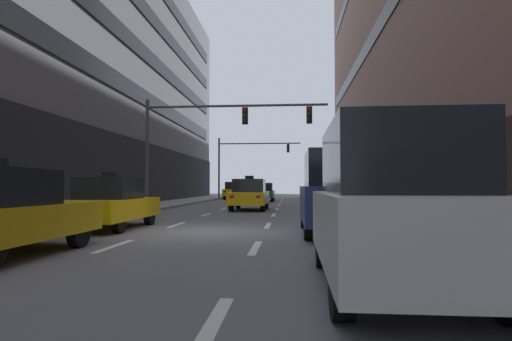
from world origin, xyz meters
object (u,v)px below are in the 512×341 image
object	(u,v)px
taxi_driving_1	(235,191)
traffic_signal_0	(213,128)
taxi_driving_3	(111,204)
car_parked_1	(337,193)
traffic_signal_1	(244,157)
car_driving_0	(264,192)
taxi_driving_2	(250,195)
car_parked_0	(392,206)

from	to	relation	value
taxi_driving_1	traffic_signal_0	bearing A→B (deg)	-85.53
taxi_driving_3	car_parked_1	distance (m)	6.83
traffic_signal_0	traffic_signal_1	xyz separation A→B (m)	(-0.82, 21.79, 0.10)
car_parked_1	traffic_signal_0	xyz separation A→B (m)	(-5.20, 9.15, 3.12)
car_driving_0	taxi_driving_2	world-z (taller)	taxi_driving_2
car_driving_0	car_parked_0	world-z (taller)	car_parked_0
car_parked_1	traffic_signal_1	world-z (taller)	traffic_signal_1
car_driving_0	taxi_driving_1	world-z (taller)	taxi_driving_1
car_parked_0	car_parked_1	bearing A→B (deg)	90.00
car_driving_0	traffic_signal_1	xyz separation A→B (m)	(-2.48, 6.86, 3.57)
car_driving_0	taxi_driving_2	xyz separation A→B (m)	(0.03, -12.96, 0.06)
car_driving_0	car_parked_1	distance (m)	24.34
taxi_driving_3	traffic_signal_0	size ratio (longest dim) A/B	0.45
taxi_driving_1	car_parked_0	distance (m)	36.62
traffic_signal_0	car_driving_0	bearing A→B (deg)	83.66
traffic_signal_1	taxi_driving_1	bearing A→B (deg)	-126.92
taxi_driving_1	traffic_signal_0	xyz separation A→B (m)	(1.62, -20.72, 3.40)
car_parked_0	traffic_signal_1	world-z (taller)	traffic_signal_1
taxi_driving_2	car_parked_1	bearing A→B (deg)	-72.52
taxi_driving_3	traffic_signal_0	distance (m)	9.18
car_driving_0	car_parked_0	xyz separation A→B (m)	(3.54, -30.19, 0.27)
car_parked_0	traffic_signal_1	xyz separation A→B (m)	(-6.01, 37.05, 3.30)
taxi_driving_3	traffic_signal_1	distance (m)	30.37
car_parked_1	traffic_signal_0	world-z (taller)	traffic_signal_0
taxi_driving_3	traffic_signal_1	xyz separation A→B (m)	(0.76, 30.14, 3.57)
car_driving_0	car_parked_1	xyz separation A→B (m)	(3.54, -24.08, 0.35)
taxi_driving_2	taxi_driving_3	xyz separation A→B (m)	(-3.27, -10.32, -0.06)
car_parked_0	taxi_driving_2	bearing A→B (deg)	101.48
car_driving_0	taxi_driving_3	world-z (taller)	taxi_driving_3
car_parked_1	traffic_signal_1	xyz separation A→B (m)	(-6.01, 30.94, 3.22)
car_parked_0	traffic_signal_0	size ratio (longest dim) A/B	0.47
car_driving_0	traffic_signal_0	xyz separation A→B (m)	(-1.66, -14.93, 3.47)
car_driving_0	taxi_driving_1	xyz separation A→B (m)	(-3.28, 5.79, 0.07)
taxi_driving_2	taxi_driving_1	bearing A→B (deg)	100.02
car_parked_0	traffic_signal_0	xyz separation A→B (m)	(-5.20, 15.26, 3.20)
taxi_driving_1	car_driving_0	bearing A→B (deg)	-60.47
taxi_driving_2	car_parked_1	world-z (taller)	car_parked_1
taxi_driving_1	taxi_driving_3	distance (m)	29.07
taxi_driving_2	traffic_signal_0	xyz separation A→B (m)	(-1.69, -1.97, 3.41)
taxi_driving_1	traffic_signal_1	bearing A→B (deg)	53.08
car_driving_0	traffic_signal_1	bearing A→B (deg)	109.85
taxi_driving_1	taxi_driving_2	size ratio (longest dim) A/B	1.02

